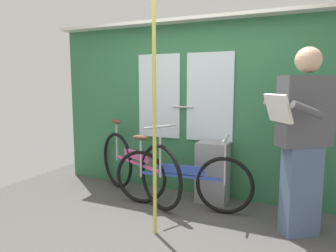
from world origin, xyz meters
TOP-DOWN VIEW (x-y plane):
  - ground_plane at (0.00, 0.00)m, footprint 5.09×3.98m
  - train_door_wall at (-0.01, 1.18)m, footprint 4.09×0.28m
  - bicycle_near_door at (-0.66, 0.71)m, footprint 1.59×0.86m
  - bicycle_leaning_behind at (-0.02, 0.61)m, footprint 1.64×0.44m
  - passenger_reading_newspaper at (1.25, 0.50)m, footprint 0.64×0.60m
  - trash_bin_by_wall at (0.26, 0.97)m, footprint 0.37×0.28m
  - handrail_pole at (-0.01, -0.06)m, footprint 0.04×0.04m

SIDE VIEW (x-z plane):
  - ground_plane at x=0.00m, z-range -0.04..0.00m
  - bicycle_leaning_behind at x=-0.02m, z-range -0.08..0.78m
  - trash_bin_by_wall at x=0.26m, z-range 0.00..0.73m
  - bicycle_near_door at x=-0.66m, z-range -0.08..0.89m
  - passenger_reading_newspaper at x=1.25m, z-range 0.05..1.82m
  - handrail_pole at x=-0.01m, z-range 0.00..2.18m
  - train_door_wall at x=-0.01m, z-range 0.05..2.27m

